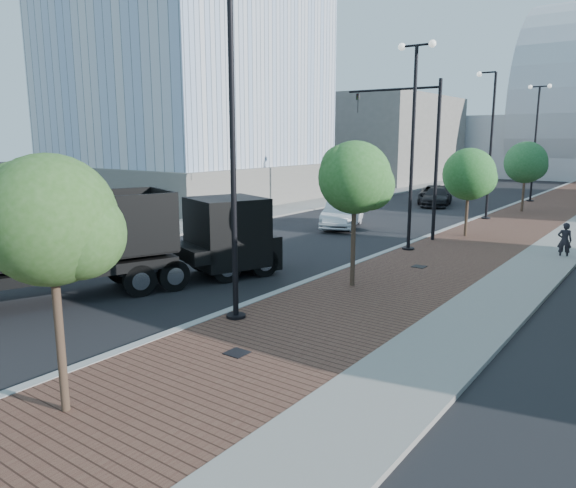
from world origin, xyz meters
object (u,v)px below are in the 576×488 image
Objects in this scene: dump_truck at (142,247)px; white_sedan at (343,213)px; dark_car_mid at (434,194)px; pedestrian at (565,241)px.

white_sedan is (-0.97, 15.44, -0.60)m from dump_truck.
dump_truck is at bearing -106.09° from dark_car_mid.
dark_car_mid is (-0.14, 14.77, -0.13)m from white_sedan.
pedestrian reaches higher than dark_car_mid.
pedestrian is (12.25, -16.39, 0.09)m from dark_car_mid.
white_sedan is 14.77m from dark_car_mid.
dump_truck is at bearing -107.37° from white_sedan.
dark_car_mid is at bearing 69.58° from white_sedan.
dark_car_mid is (-1.11, 30.21, -0.73)m from dump_truck.
pedestrian is at bearing 71.88° from dump_truck.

